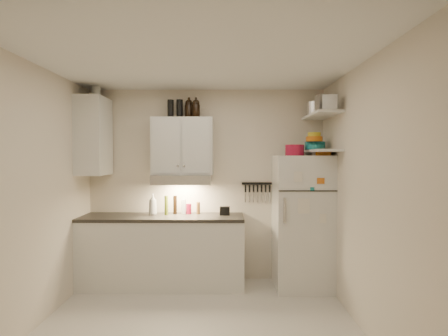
{
  "coord_description": "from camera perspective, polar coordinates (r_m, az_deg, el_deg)",
  "views": [
    {
      "loc": [
        0.28,
        -3.62,
        1.69
      ],
      "look_at": [
        0.25,
        0.9,
        1.55
      ],
      "focal_mm": 30.0,
      "sensor_mm": 36.0,
      "label": 1
    }
  ],
  "objects": [
    {
      "name": "spice_jar",
      "position": [
        4.81,
        13.62,
        2.43
      ],
      "size": [
        0.08,
        0.08,
        0.1
      ],
      "primitive_type": "cylinder",
      "rotation": [
        0.0,
        0.0,
        -0.4
      ],
      "color": "silver",
      "rests_on": "fridge"
    },
    {
      "name": "range_hood",
      "position": [
        4.93,
        -6.38,
        -1.72
      ],
      "size": [
        0.76,
        0.46,
        0.12
      ],
      "primitive_type": "cube",
      "color": "silver",
      "rests_on": "back_wall"
    },
    {
      "name": "pepper_mill",
      "position": [
        5.04,
        -3.95,
        -6.11
      ],
      "size": [
        0.06,
        0.06,
        0.16
      ],
      "primitive_type": "cylinder",
      "rotation": [
        0.0,
        0.0,
        0.37
      ],
      "color": "brown",
      "rests_on": "countertop"
    },
    {
      "name": "growler_b",
      "position": [
        4.99,
        -4.29,
        9.06
      ],
      "size": [
        0.11,
        0.11,
        0.25
      ],
      "primitive_type": null,
      "rotation": [
        0.0,
        0.0,
        -0.09
      ],
      "color": "black",
      "rests_on": "upper_cabinet"
    },
    {
      "name": "base_cabinet",
      "position": [
        5.05,
        -9.32,
        -12.58
      ],
      "size": [
        2.1,
        0.6,
        0.88
      ],
      "primitive_type": "cube",
      "color": "silver",
      "rests_on": "floor"
    },
    {
      "name": "book_stack",
      "position": [
        4.8,
        14.93,
        2.28
      ],
      "size": [
        0.24,
        0.27,
        0.08
      ],
      "primitive_type": "cube",
      "rotation": [
        0.0,
        0.0,
        -0.29
      ],
      "color": "orange",
      "rests_on": "fridge"
    },
    {
      "name": "back_wall",
      "position": [
        5.15,
        -2.74,
        -2.56
      ],
      "size": [
        3.2,
        0.02,
        2.6
      ],
      "primitive_type": "cube",
      "color": "beige",
      "rests_on": "ground"
    },
    {
      "name": "tin_b",
      "position": [
        4.45,
        15.92,
        9.53
      ],
      "size": [
        0.21,
        0.21,
        0.16
      ],
      "primitive_type": "cube",
      "rotation": [
        0.0,
        0.0,
        -0.34
      ],
      "color": "#AAAAAD",
      "rests_on": "shelf_hi"
    },
    {
      "name": "floor",
      "position": [
        4.01,
        -3.98,
        -23.32
      ],
      "size": [
        3.2,
        3.0,
        0.02
      ],
      "primitive_type": "cube",
      "color": "beige",
      "rests_on": "ground"
    },
    {
      "name": "vinegar_bottle",
      "position": [
        5.06,
        -7.46,
        -5.59
      ],
      "size": [
        0.06,
        0.06,
        0.25
      ],
      "primitive_type": "cylinder",
      "rotation": [
        0.0,
        0.0,
        -0.12
      ],
      "color": "black",
      "rests_on": "countertop"
    },
    {
      "name": "right_wall",
      "position": [
        3.88,
        20.5,
        -4.12
      ],
      "size": [
        0.02,
        3.0,
        2.6
      ],
      "primitive_type": "cube",
      "color": "beige",
      "rests_on": "ground"
    },
    {
      "name": "side_cabinet",
      "position": [
        5.12,
        -19.25,
        4.59
      ],
      "size": [
        0.33,
        0.55,
        1.0
      ],
      "primitive_type": "cube",
      "color": "silver",
      "rests_on": "left_wall"
    },
    {
      "name": "growler_a",
      "position": [
        5.09,
        -5.36,
        8.99
      ],
      "size": [
        0.12,
        0.12,
        0.26
      ],
      "primitive_type": null,
      "rotation": [
        0.0,
        0.0,
        0.12
      ],
      "color": "black",
      "rests_on": "upper_cabinet"
    },
    {
      "name": "knife_strip",
      "position": [
        5.14,
        5.07,
        -2.36
      ],
      "size": [
        0.42,
        0.02,
        0.03
      ],
      "primitive_type": "cube",
      "color": "black",
      "rests_on": "back_wall"
    },
    {
      "name": "bowl_orange",
      "position": [
        4.87,
        13.59,
        4.31
      ],
      "size": [
        0.21,
        0.21,
        0.06
      ],
      "primitive_type": "cylinder",
      "color": "orange",
      "rests_on": "bowl_teal"
    },
    {
      "name": "ceiling",
      "position": [
        3.75,
        -4.07,
        15.98
      ],
      "size": [
        3.2,
        3.0,
        0.02
      ],
      "primitive_type": "cube",
      "color": "white",
      "rests_on": "ground"
    },
    {
      "name": "soap_bottle",
      "position": [
        5.01,
        -10.8,
        -5.27
      ],
      "size": [
        0.13,
        0.13,
        0.32
      ],
      "primitive_type": "imported",
      "rotation": [
        0.0,
        0.0,
        0.08
      ],
      "color": "silver",
      "rests_on": "countertop"
    },
    {
      "name": "left_wall",
      "position": [
        4.1,
        -27.12,
        -3.89
      ],
      "size": [
        0.02,
        3.0,
        2.6
      ],
      "primitive_type": "cube",
      "color": "beige",
      "rests_on": "ground"
    },
    {
      "name": "caddy",
      "position": [
        4.94,
        0.12,
        -6.55
      ],
      "size": [
        0.13,
        0.1,
        0.11
      ],
      "primitive_type": "cube",
      "rotation": [
        0.0,
        0.0,
        -0.04
      ],
      "color": "black",
      "rests_on": "countertop"
    },
    {
      "name": "thermos_b",
      "position": [
        5.06,
        -8.14,
        8.9
      ],
      "size": [
        0.1,
        0.1,
        0.24
      ],
      "primitive_type": "cylinder",
      "rotation": [
        0.0,
        0.0,
        -0.23
      ],
      "color": "black",
      "rests_on": "upper_cabinet"
    },
    {
      "name": "plates",
      "position": [
        4.83,
        13.62,
        3.09
      ],
      "size": [
        0.25,
        0.25,
        0.06
      ],
      "primitive_type": "cylinder",
      "rotation": [
        0.0,
        0.0,
        0.04
      ],
      "color": "#177A81",
      "rests_on": "shelf_lo"
    },
    {
      "name": "upper_cabinet",
      "position": [
        4.99,
        -6.31,
        3.32
      ],
      "size": [
        0.8,
        0.33,
        0.75
      ],
      "primitive_type": "cube",
      "color": "silver",
      "rests_on": "back_wall"
    },
    {
      "name": "oil_bottle",
      "position": [
        5.0,
        -8.79,
        -5.64
      ],
      "size": [
        0.06,
        0.06,
        0.25
      ],
      "primitive_type": "cylinder",
      "rotation": [
        0.0,
        0.0,
        -0.43
      ],
      "color": "#505F17",
      "rests_on": "countertop"
    },
    {
      "name": "clear_bottle",
      "position": [
        5.05,
        -6.16,
        -5.86
      ],
      "size": [
        0.08,
        0.08,
        0.2
      ],
      "primitive_type": "cylinder",
      "rotation": [
        0.0,
        0.0,
        0.18
      ],
      "color": "silver",
      "rests_on": "countertop"
    },
    {
      "name": "stock_pot",
      "position": [
        5.03,
        13.77,
        8.71
      ],
      "size": [
        0.27,
        0.27,
        0.18
      ],
      "primitive_type": "cylinder",
      "rotation": [
        0.0,
        0.0,
        0.09
      ],
      "color": "silver",
      "rests_on": "shelf_hi"
    },
    {
      "name": "fridge",
      "position": [
        4.95,
        11.79,
        -8.03
      ],
      "size": [
        0.7,
        0.68,
        1.7
      ],
      "primitive_type": "cube",
      "color": "silver",
      "rests_on": "floor"
    },
    {
      "name": "shelf_hi",
      "position": [
        4.82,
        14.57,
        7.79
      ],
      "size": [
        0.3,
        0.95,
        0.03
      ],
      "primitive_type": "cube",
      "color": "silver",
      "rests_on": "right_wall"
    },
    {
      "name": "tin_a",
      "position": [
        4.76,
        15.24,
        9.37
      ],
      "size": [
        0.23,
        0.2,
        0.22
      ],
      "primitive_type": "cube",
      "rotation": [
        0.0,
        0.0,
        0.04
      ],
      "color": "#AAAAAD",
      "rests_on": "shelf_hi"
    },
    {
      "name": "bowl_teal",
      "position": [
        4.96,
        13.68,
        3.31
      ],
      "size": [
        0.26,
        0.26,
        0.1
      ],
      "primitive_type": "cylinder",
      "color": "#177A81",
      "rests_on": "shelf_lo"
    },
    {
      "name": "shelf_lo",
      "position": [
        4.79,
        14.53,
        2.56
      ],
      "size": [
        0.3,
        0.95,
        0.03
      ],
      "primitive_type": "cube",
      "color": "silver",
      "rests_on": "right_wall"
    },
    {
      "name": "countertop",
      "position": [
        4.96,
        -9.35,
        -7.42
      ],
      "size": [
        2.1,
        0.62,
        0.04
      ],
      "primitive_type": "cube",
      "color": "#2A2724",
      "rests_on": "base_cabinet"
    },
    {
      "name": "red_jar",
      "position": [
        5.05,
        -5.38,
        -6.21
      ],
      "size": [
        0.09,
        0.09,
        0.14
      ],
      "primitive_type": "cylinder",
      "rotation": [
        0.0,
        0.0,
        -0.43
      ],
      "color": "maroon",
      "rests_on": "countertop"
    },
    {
      "name": "dutch_oven",
      "position": [
        4.76,
        10.71,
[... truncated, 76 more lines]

